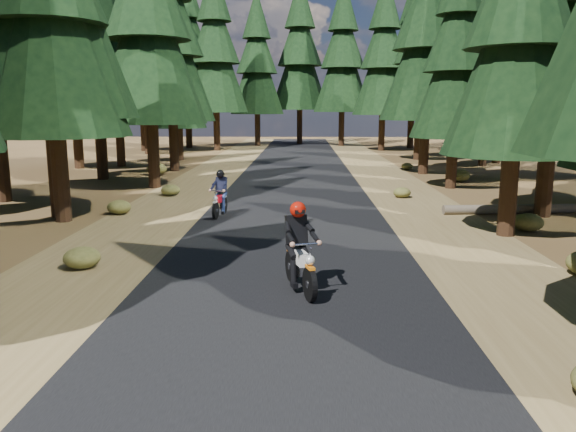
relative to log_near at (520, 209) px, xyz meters
name	(u,v)px	position (x,y,z in m)	size (l,w,h in m)	color
ground	(286,282)	(-7.72, -7.86, -0.16)	(120.00, 120.00, 0.00)	#453118
road	(291,230)	(-7.72, -2.86, -0.15)	(6.00, 100.00, 0.01)	black
shoulder_l	(136,229)	(-12.32, -2.86, -0.16)	(3.20, 100.00, 0.01)	brown
shoulder_r	(449,231)	(-3.12, -2.86, -0.16)	(3.20, 100.00, 0.01)	brown
pine_forest	(297,27)	(-7.74, 13.18, 7.73)	(34.59, 55.08, 16.32)	black
log_near	(520,209)	(0.00, 0.00, 0.00)	(0.32, 0.32, 5.31)	#4C4233
understory_shrubs	(332,202)	(-6.33, 0.64, 0.11)	(16.52, 30.51, 0.65)	#474C1E
rider_lead	(300,262)	(-7.43, -8.44, 0.43)	(1.12, 2.04, 1.74)	white
rider_follow	(220,201)	(-10.12, -0.77, 0.35)	(0.70, 1.75, 1.52)	#A60B15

